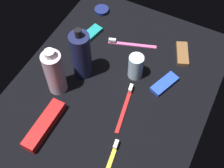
{
  "coord_description": "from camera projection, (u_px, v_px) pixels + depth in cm",
  "views": [
    {
      "loc": [
        -48.99,
        -25.25,
        85.33
      ],
      "look_at": [
        0.0,
        0.0,
        3.0
      ],
      "focal_mm": 48.39,
      "sensor_mm": 36.0,
      "label": 1
    }
  ],
  "objects": [
    {
      "name": "ground_plane",
      "position": [
        112.0,
        90.0,
        1.02
      ],
      "size": [
        84.0,
        64.0,
        1.2
      ],
      "primitive_type": "cube",
      "color": "black"
    },
    {
      "name": "lotion_bottle",
      "position": [
        81.0,
        55.0,
        0.98
      ],
      "size": [
        6.58,
        6.58,
        20.92
      ],
      "color": "#1A1E44",
      "rests_on": "ground_plane"
    },
    {
      "name": "bodywash_bottle",
      "position": [
        55.0,
        72.0,
        0.95
      ],
      "size": [
        6.19,
        6.19,
        18.86
      ],
      "color": "silver",
      "rests_on": "ground_plane"
    },
    {
      "name": "deodorant_stick",
      "position": [
        136.0,
        67.0,
        1.01
      ],
      "size": [
        5.04,
        5.04,
        9.42
      ],
      "primitive_type": "cylinder",
      "color": "silver",
      "rests_on": "ground_plane"
    },
    {
      "name": "toothbrush_pink",
      "position": [
        129.0,
        44.0,
        1.12
      ],
      "size": [
        6.95,
        17.42,
        2.1
      ],
      "color": "#E55999",
      "rests_on": "ground_plane"
    },
    {
      "name": "toothbrush_red",
      "position": [
        125.0,
        105.0,
        0.97
      ],
      "size": [
        17.93,
        4.34,
        2.1
      ],
      "color": "red",
      "rests_on": "ground_plane"
    },
    {
      "name": "toothbrush_yellow",
      "position": [
        109.0,
        165.0,
        0.86
      ],
      "size": [
        17.98,
        3.88,
        2.1
      ],
      "color": "yellow",
      "rests_on": "ground_plane"
    },
    {
      "name": "toothpaste_box_red",
      "position": [
        44.0,
        125.0,
        0.92
      ],
      "size": [
        17.61,
        4.45,
        3.2
      ],
      "primitive_type": "cube",
      "rotation": [
        0.0,
        0.0,
        -0.0
      ],
      "color": "red",
      "rests_on": "ground_plane"
    },
    {
      "name": "snack_bar_brown",
      "position": [
        182.0,
        54.0,
        1.09
      ],
      "size": [
        11.14,
        7.76,
        1.5
      ],
      "primitive_type": "cube",
      "rotation": [
        0.0,
        0.0,
        0.4
      ],
      "color": "brown",
      "rests_on": "ground_plane"
    },
    {
      "name": "snack_bar_blue",
      "position": [
        165.0,
        84.0,
        1.02
      ],
      "size": [
        11.14,
        7.45,
        1.5
      ],
      "primitive_type": "cube",
      "rotation": [
        0.0,
        0.0,
        -0.36
      ],
      "color": "blue",
      "rests_on": "ground_plane"
    },
    {
      "name": "snack_bar_teal",
      "position": [
        90.0,
        35.0,
        1.14
      ],
      "size": [
        11.01,
        6.09,
        1.5
      ],
      "primitive_type": "cube",
      "rotation": [
        0.0,
        0.0,
        -0.21
      ],
      "color": "teal",
      "rests_on": "ground_plane"
    },
    {
      "name": "cream_tin_left",
      "position": [
        102.0,
        10.0,
        1.22
      ],
      "size": [
        5.76,
        5.76,
        1.5
      ],
      "primitive_type": "cylinder",
      "color": "navy",
      "rests_on": "ground_plane"
    }
  ]
}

